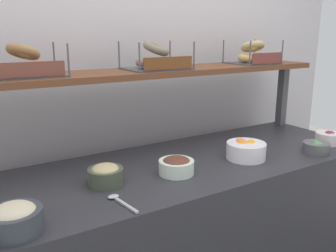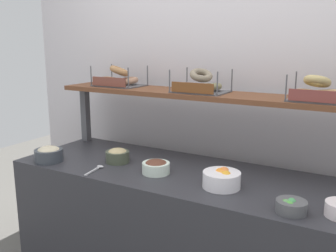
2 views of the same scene
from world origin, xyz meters
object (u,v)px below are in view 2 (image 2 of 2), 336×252
object	(u,v)px
bowl_chocolate_spread	(156,167)
bowl_fruit_salad	(222,179)
bowl_tuna_salad	(49,154)
bagel_basket_sesame	(316,92)
bowl_veggie_mix	(291,206)
bowl_hummus	(118,155)
serving_spoon_near_plate	(97,169)
bagel_basket_everything	(119,79)
bagel_basket_poppy	(200,85)

from	to	relation	value
bowl_chocolate_spread	bowl_fruit_salad	bearing A→B (deg)	-1.74
bowl_tuna_salad	bagel_basket_sesame	world-z (taller)	bagel_basket_sesame
bowl_veggie_mix	bowl_chocolate_spread	bearing A→B (deg)	169.78
bowl_hummus	bowl_tuna_salad	bearing A→B (deg)	-152.55
bowl_fruit_salad	bagel_basket_sesame	size ratio (longest dim) A/B	0.68
bowl_chocolate_spread	serving_spoon_near_plate	xyz separation A→B (m)	(-0.33, -0.12, -0.03)
bowl_fruit_salad	bowl_veggie_mix	world-z (taller)	bowl_fruit_salad
bowl_tuna_salad	bagel_basket_everything	world-z (taller)	bagel_basket_everything
bowl_chocolate_spread	bowl_tuna_salad	size ratio (longest dim) A/B	0.91
bowl_veggie_mix	bagel_basket_sesame	bearing A→B (deg)	91.33
bowl_fruit_salad	bagel_basket_everything	xyz separation A→B (m)	(-0.94, 0.39, 0.43)
bowl_fruit_salad	bagel_basket_everything	size ratio (longest dim) A/B	0.60
bowl_hummus	bagel_basket_poppy	world-z (taller)	bagel_basket_poppy
bowl_veggie_mix	serving_spoon_near_plate	distance (m)	1.12
bagel_basket_everything	bagel_basket_poppy	size ratio (longest dim) A/B	1.02
bowl_tuna_salad	serving_spoon_near_plate	size ratio (longest dim) A/B	0.99
bowl_tuna_salad	bowl_hummus	bearing A→B (deg)	27.45
bagel_basket_everything	bowl_chocolate_spread	bearing A→B (deg)	-35.56
bowl_fruit_salad	bowl_hummus	size ratio (longest dim) A/B	1.33
bowl_tuna_salad	bagel_basket_poppy	xyz separation A→B (m)	(0.80, 0.50, 0.43)
bowl_veggie_mix	bowl_tuna_salad	bearing A→B (deg)	-179.85
bowl_tuna_salad	bagel_basket_sesame	size ratio (longest dim) A/B	0.60
bowl_veggie_mix	bagel_basket_sesame	xyz separation A→B (m)	(-0.01, 0.49, 0.45)
bagel_basket_poppy	bagel_basket_sesame	xyz separation A→B (m)	(0.67, -0.00, 0.00)
bowl_hummus	bagel_basket_everything	distance (m)	0.59
bowl_chocolate_spread	bowl_hummus	bearing A→B (deg)	170.16
bowl_tuna_salad	bagel_basket_everything	size ratio (longest dim) A/B	0.54
bowl_fruit_salad	bowl_veggie_mix	distance (m)	0.40
bowl_fruit_salad	bagel_basket_poppy	distance (m)	0.64
bowl_hummus	bowl_chocolate_spread	bearing A→B (deg)	-9.84
bowl_fruit_salad	bowl_veggie_mix	xyz separation A→B (m)	(0.38, -0.13, -0.01)
serving_spoon_near_plate	bagel_basket_poppy	size ratio (longest dim) A/B	0.55
serving_spoon_near_plate	bagel_basket_sesame	world-z (taller)	bagel_basket_sesame
bagel_basket_poppy	bowl_hummus	bearing A→B (deg)	-144.24
bowl_hummus	bagel_basket_sesame	world-z (taller)	bagel_basket_sesame
bowl_hummus	bowl_tuna_salad	world-z (taller)	bowl_tuna_salad
bowl_veggie_mix	bagel_basket_everything	distance (m)	1.48
bowl_hummus	bagel_basket_everything	world-z (taller)	bagel_basket_everything
bagel_basket_everything	bagel_basket_poppy	xyz separation A→B (m)	(0.64, -0.03, -0.00)
bowl_fruit_salad	bowl_veggie_mix	size ratio (longest dim) A/B	1.45
bowl_veggie_mix	bagel_basket_sesame	size ratio (longest dim) A/B	0.47
bagel_basket_poppy	bagel_basket_sesame	distance (m)	0.67
bowl_veggie_mix	serving_spoon_near_plate	bearing A→B (deg)	179.04
serving_spoon_near_plate	bagel_basket_everything	distance (m)	0.72
bagel_basket_everything	bowl_veggie_mix	bearing A→B (deg)	-21.65
bowl_fruit_salad	bowl_tuna_salad	size ratio (longest dim) A/B	1.12
bowl_chocolate_spread	serving_spoon_near_plate	world-z (taller)	bowl_chocolate_spread
bowl_fruit_salad	bowl_tuna_salad	world-z (taller)	same
bowl_chocolate_spread	bowl_veggie_mix	world-z (taller)	bowl_chocolate_spread
bowl_chocolate_spread	bagel_basket_everything	xyz separation A→B (m)	(-0.53, 0.38, 0.44)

